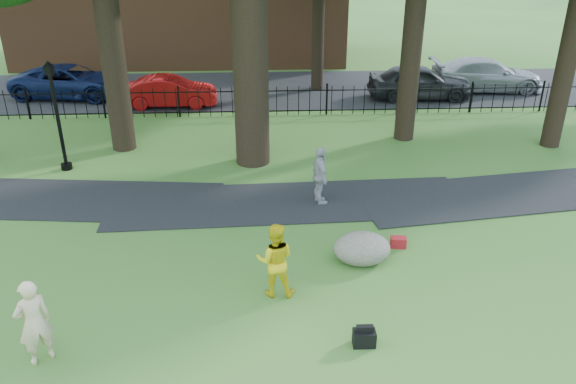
{
  "coord_description": "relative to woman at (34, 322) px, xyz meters",
  "views": [
    {
      "loc": [
        0.25,
        -10.19,
        7.04
      ],
      "look_at": [
        0.89,
        2.0,
        1.24
      ],
      "focal_mm": 35.0,
      "sensor_mm": 36.0,
      "label": 1
    }
  ],
  "objects": [
    {
      "name": "ground",
      "position": [
        3.74,
        2.17,
        -0.84
      ],
      "size": [
        120.0,
        120.0,
        0.0
      ],
      "primitive_type": "plane",
      "color": "#2D5D20",
      "rests_on": "ground"
    },
    {
      "name": "footpath",
      "position": [
        4.74,
        6.07,
        -0.84
      ],
      "size": [
        36.07,
        3.85,
        0.03
      ],
      "primitive_type": "cube",
      "rotation": [
        0.0,
        0.0,
        0.03
      ],
      "color": "black",
      "rests_on": "ground"
    },
    {
      "name": "street",
      "position": [
        3.74,
        18.17,
        -0.84
      ],
      "size": [
        80.0,
        7.0,
        0.02
      ],
      "primitive_type": "cube",
      "color": "black",
      "rests_on": "ground"
    },
    {
      "name": "iron_fence",
      "position": [
        3.74,
        14.17,
        -0.24
      ],
      "size": [
        44.0,
        0.04,
        1.2
      ],
      "color": "black",
      "rests_on": "ground"
    },
    {
      "name": "woman",
      "position": [
        0.0,
        0.0,
        0.0
      ],
      "size": [
        0.73,
        0.7,
        1.67
      ],
      "primitive_type": "imported",
      "rotation": [
        0.0,
        0.0,
        3.82
      ],
      "color": "beige",
      "rests_on": "ground"
    },
    {
      "name": "man",
      "position": [
        4.24,
        1.8,
        -0.01
      ],
      "size": [
        0.84,
        0.68,
        1.65
      ],
      "primitive_type": "imported",
      "rotation": [
        0.0,
        0.0,
        3.07
      ],
      "color": "yellow",
      "rests_on": "ground"
    },
    {
      "name": "pedestrian",
      "position": [
        5.61,
        5.99,
        0.0
      ],
      "size": [
        0.6,
        1.05,
        1.67
      ],
      "primitive_type": "imported",
      "rotation": [
        0.0,
        0.0,
        1.78
      ],
      "color": "#9C9CA0",
      "rests_on": "ground"
    },
    {
      "name": "boulder",
      "position": [
        6.28,
        2.97,
        -0.45
      ],
      "size": [
        1.59,
        1.42,
        0.77
      ],
      "primitive_type": "ellipsoid",
      "rotation": [
        0.0,
        0.0,
        0.39
      ],
      "color": "slate",
      "rests_on": "ground"
    },
    {
      "name": "lamppost",
      "position": [
        -2.21,
        8.86,
        0.86
      ],
      "size": [
        0.34,
        0.34,
        3.46
      ],
      "rotation": [
        0.0,
        0.0,
        -0.25
      ],
      "color": "black",
      "rests_on": "ground"
    },
    {
      "name": "backpack",
      "position": [
        5.83,
        0.09,
        -0.68
      ],
      "size": [
        0.42,
        0.27,
        0.31
      ],
      "primitive_type": "cube",
      "rotation": [
        0.0,
        0.0,
        -0.02
      ],
      "color": "black",
      "rests_on": "ground"
    },
    {
      "name": "red_bag",
      "position": [
        7.27,
        3.54,
        -0.71
      ],
      "size": [
        0.4,
        0.28,
        0.26
      ],
      "primitive_type": "cube",
      "rotation": [
        0.0,
        0.0,
        -0.12
      ],
      "color": "maroon",
      "rests_on": "ground"
    },
    {
      "name": "red_sedan",
      "position": [
        0.19,
        15.67,
        -0.19
      ],
      "size": [
        3.97,
        1.44,
        1.3
      ],
      "primitive_type": "imported",
      "rotation": [
        0.0,
        0.0,
        1.59
      ],
      "color": "#9B0B0D",
      "rests_on": "ground"
    },
    {
      "name": "navy_van",
      "position": [
        -4.46,
        17.36,
        -0.12
      ],
      "size": [
        5.43,
        3.06,
        1.43
      ],
      "primitive_type": "imported",
      "rotation": [
        0.0,
        0.0,
        1.43
      ],
      "color": "#0C1840",
      "rests_on": "ground"
    },
    {
      "name": "grey_car",
      "position": [
        11.13,
        16.31,
        -0.07
      ],
      "size": [
        4.55,
        1.95,
        1.53
      ],
      "primitive_type": "imported",
      "rotation": [
        0.0,
        0.0,
        1.54
      ],
      "color": "black",
      "rests_on": "ground"
    },
    {
      "name": "silver_car",
      "position": [
        14.63,
        17.49,
        -0.09
      ],
      "size": [
        5.26,
        2.32,
        1.5
      ],
      "primitive_type": "imported",
      "rotation": [
        0.0,
        0.0,
        1.53
      ],
      "color": "#96999E",
      "rests_on": "ground"
    }
  ]
}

